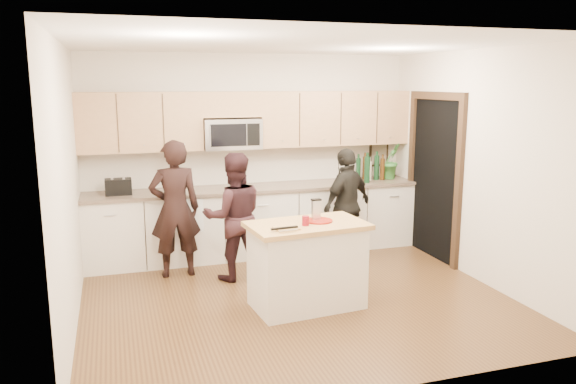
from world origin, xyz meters
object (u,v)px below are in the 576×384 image
object	(u,v)px
island	(307,265)
woman_center	(234,217)
toaster	(118,187)
woman_left	(175,209)
woman_right	(347,205)

from	to	relation	value
island	woman_center	xyz separation A→B (m)	(-0.54, 1.07, 0.31)
toaster	woman_left	distance (m)	0.86
woman_right	toaster	bearing A→B (deg)	-41.72
toaster	woman_left	size ratio (longest dim) A/B	0.19
island	woman_left	world-z (taller)	woman_left
woman_right	island	bearing A→B (deg)	23.14
toaster	woman_left	xyz separation A→B (m)	(0.63, -0.54, -0.21)
toaster	woman_center	distance (m)	1.57
island	woman_right	world-z (taller)	woman_right
woman_left	woman_right	world-z (taller)	woman_left
island	toaster	distance (m)	2.72
woman_left	woman_center	world-z (taller)	woman_left
woman_left	woman_center	bearing A→B (deg)	152.79
island	woman_right	distance (m)	1.67
woman_left	woman_right	distance (m)	2.20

